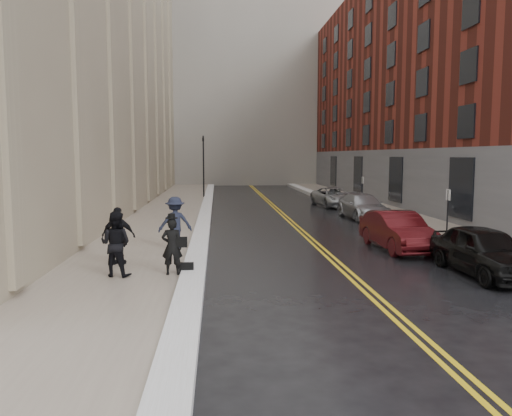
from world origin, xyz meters
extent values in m
plane|color=black|center=(0.00, 0.00, 0.00)|extent=(160.00, 160.00, 0.00)
cube|color=gray|center=(-4.50, 16.00, 0.07)|extent=(4.00, 64.00, 0.15)
cube|color=gray|center=(9.00, 16.00, 0.07)|extent=(3.00, 64.00, 0.15)
cube|color=gold|center=(2.38, 16.00, 0.00)|extent=(0.12, 64.00, 0.01)
cube|color=gold|center=(2.62, 16.00, 0.00)|extent=(0.12, 64.00, 0.01)
cube|color=white|center=(-2.20, 16.00, 0.13)|extent=(0.70, 60.80, 0.26)
cube|color=white|center=(7.15, 16.00, 0.15)|extent=(0.85, 60.80, 0.30)
cube|color=maroon|center=(17.50, 23.00, 9.00)|extent=(14.00, 50.00, 18.00)
cube|color=slate|center=(14.00, 66.00, 22.00)|extent=(22.00, 18.00, 44.00)
cylinder|color=black|center=(-2.60, 30.00, 2.60)|extent=(0.12, 0.12, 5.20)
imported|color=black|center=(-2.60, 30.00, 4.60)|extent=(0.18, 0.15, 0.90)
cylinder|color=black|center=(7.90, 8.00, 1.10)|extent=(0.06, 0.06, 2.20)
cube|color=white|center=(7.90, 8.00, 2.00)|extent=(0.02, 0.35, 0.45)
cylinder|color=black|center=(7.90, 20.00, 1.10)|extent=(0.06, 0.06, 2.20)
cube|color=white|center=(7.90, 20.00, 2.00)|extent=(0.02, 0.35, 0.45)
imported|color=black|center=(6.51, 2.60, 0.74)|extent=(1.89, 4.42, 1.49)
imported|color=#400B0E|center=(5.36, 6.80, 0.73)|extent=(1.80, 4.52, 1.46)
imported|color=#999AA0|center=(6.80, 16.19, 0.70)|extent=(2.27, 4.92, 1.39)
imported|color=#A1A5A9|center=(6.73, 22.97, 0.66)|extent=(2.75, 5.00, 1.33)
imported|color=black|center=(-2.80, 2.80, 0.98)|extent=(0.61, 0.40, 1.65)
imported|color=black|center=(-4.39, 2.73, 1.08)|extent=(1.07, 0.93, 1.87)
imported|color=#1C2032|center=(-3.05, 6.98, 1.11)|extent=(1.37, 0.97, 1.92)
imported|color=black|center=(-4.61, 4.29, 1.06)|extent=(1.13, 0.61, 1.83)
camera|label=1|loc=(-1.48, -11.56, 3.60)|focal=35.00mm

